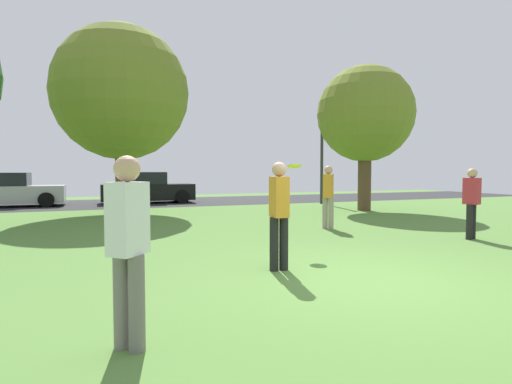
{
  "coord_description": "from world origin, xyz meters",
  "views": [
    {
      "loc": [
        -3.59,
        -4.65,
        1.53
      ],
      "look_at": [
        0.0,
        4.34,
        1.04
      ],
      "focal_mm": 28.71,
      "sensor_mm": 36.0,
      "label": 1
    }
  ],
  "objects": [
    {
      "name": "maple_tree_far",
      "position": [
        6.27,
        8.6,
        3.74
      ],
      "size": [
        3.71,
        3.71,
        5.62
      ],
      "color": "brown",
      "rests_on": "ground_plane"
    },
    {
      "name": "ground_plane",
      "position": [
        0.0,
        0.0,
        0.0
      ],
      "size": [
        44.0,
        44.0,
        0.0
      ],
      "primitive_type": "plane",
      "color": "#547F38"
    },
    {
      "name": "parked_car_black",
      "position": [
        -1.17,
        15.72,
        0.68
      ],
      "size": [
        4.31,
        1.99,
        1.5
      ],
      "color": "black",
      "rests_on": "ground_plane"
    },
    {
      "name": "street_lamp_post",
      "position": [
        6.49,
        12.2,
        2.25
      ],
      "size": [
        0.14,
        0.14,
        4.5
      ],
      "primitive_type": "cylinder",
      "color": "#2D2D33",
      "rests_on": "ground_plane"
    },
    {
      "name": "person_thrower",
      "position": [
        2.23,
        4.73,
        0.93
      ],
      "size": [
        0.38,
        0.38,
        1.68
      ],
      "rotation": [
        0.0,
        0.0,
        -2.34
      ],
      "color": "gray",
      "rests_on": "ground_plane"
    },
    {
      "name": "person_bystander",
      "position": [
        -0.94,
        1.03,
        0.93
      ],
      "size": [
        0.3,
        0.33,
        1.68
      ],
      "rotation": [
        0.0,
        0.0,
        1.51
      ],
      "color": "black",
      "rests_on": "ground_plane"
    },
    {
      "name": "frisbee_disc",
      "position": [
        0.07,
        2.49,
        1.63
      ],
      "size": [
        0.32,
        0.31,
        0.09
      ],
      "color": "yellow"
    },
    {
      "name": "road_strip",
      "position": [
        0.0,
        16.0,
        0.0
      ],
      "size": [
        44.0,
        6.4,
        0.01
      ],
      "primitive_type": "cube",
      "color": "#28282B",
      "rests_on": "ground_plane"
    },
    {
      "name": "parked_car_silver",
      "position": [
        -7.11,
        15.73,
        0.67
      ],
      "size": [
        4.56,
        2.05,
        1.48
      ],
      "color": "#B7B7BC",
      "rests_on": "ground_plane"
    },
    {
      "name": "maple_tree_near",
      "position": [
        -2.57,
        11.24,
        4.4
      ],
      "size": [
        4.89,
        4.89,
        6.86
      ],
      "color": "brown",
      "rests_on": "ground_plane"
    },
    {
      "name": "person_walking",
      "position": [
        4.32,
        2.07,
        0.88
      ],
      "size": [
        0.3,
        0.37,
        1.6
      ],
      "rotation": [
        0.0,
        0.0,
        1.87
      ],
      "color": "black",
      "rests_on": "ground_plane"
    },
    {
      "name": "person_catcher",
      "position": [
        -3.32,
        -1.04,
        0.92
      ],
      "size": [
        0.38,
        0.38,
        1.66
      ],
      "rotation": [
        0.0,
        0.0,
        0.81
      ],
      "color": "slate",
      "rests_on": "ground_plane"
    }
  ]
}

